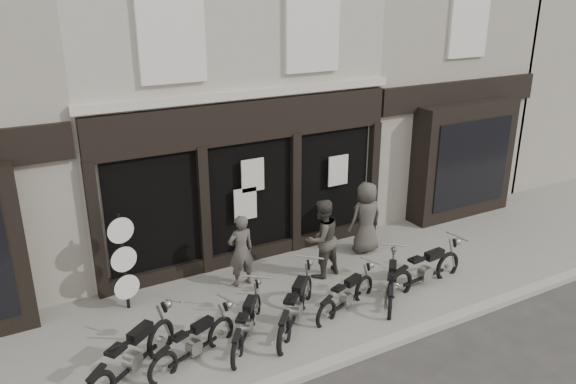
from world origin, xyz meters
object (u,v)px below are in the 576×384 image
motorcycle_1 (194,346)px  motorcycle_3 (296,309)px  motorcycle_5 (391,285)px  man_centre (322,238)px  motorcycle_2 (247,326)px  motorcycle_0 (133,360)px  motorcycle_6 (425,272)px  advert_sign_post (124,267)px  man_left (241,251)px  man_right (366,218)px  motorcycle_4 (346,298)px

motorcycle_1 → motorcycle_3: 2.08m
motorcycle_5 → man_centre: man_centre is taller
motorcycle_2 → man_centre: size_ratio=0.93×
motorcycle_0 → motorcycle_6: size_ratio=0.90×
motorcycle_1 → motorcycle_5: 4.31m
man_centre → advert_sign_post: 4.18m
man_left → motorcycle_1: bearing=45.8°
man_right → advert_sign_post: 5.71m
motorcycle_2 → advert_sign_post: size_ratio=0.77×
man_left → man_right: (3.31, 0.04, 0.07)m
motorcycle_1 → advert_sign_post: advert_sign_post is taller
motorcycle_2 → man_centre: (2.48, 1.39, 0.64)m
motorcycle_0 → motorcycle_4: motorcycle_0 is taller
man_left → motorcycle_0: bearing=32.2°
motorcycle_0 → man_right: 6.48m
motorcycle_1 → motorcycle_3: bearing=-19.4°
motorcycle_0 → motorcycle_4: size_ratio=1.09×
motorcycle_1 → advert_sign_post: 2.37m
motorcycle_1 → man_right: bearing=-0.2°
motorcycle_6 → advert_sign_post: (-5.86, 2.16, 0.64)m
motorcycle_1 → motorcycle_3: size_ratio=1.02×
man_left → motorcycle_2: bearing=66.5°
motorcycle_5 → advert_sign_post: 5.42m
advert_sign_post → motorcycle_3: bearing=-47.7°
motorcycle_0 → advert_sign_post: 2.26m
motorcycle_0 → motorcycle_4: (4.26, -0.01, -0.07)m
motorcycle_2 → motorcycle_5: (3.26, -0.10, -0.01)m
man_right → motorcycle_2: bearing=25.8°
motorcycle_0 → advert_sign_post: size_ratio=0.90×
motorcycle_0 → motorcycle_3: motorcycle_3 is taller
motorcycle_1 → motorcycle_2: (1.05, 0.09, 0.01)m
motorcycle_1 → man_centre: (3.53, 1.48, 0.65)m
man_centre → advert_sign_post: size_ratio=0.83×
man_left → advert_sign_post: (-2.39, 0.23, 0.13)m
motorcycle_1 → motorcycle_2: motorcycle_2 is taller
motorcycle_6 → advert_sign_post: 6.28m
man_centre → advert_sign_post: bearing=-19.0°
motorcycle_4 → advert_sign_post: 4.43m
man_centre → man_right: man_centre is taller
motorcycle_6 → man_right: size_ratio=1.24×
motorcycle_4 → motorcycle_5: 1.09m
motorcycle_2 → man_left: 2.09m
man_left → man_right: man_right is taller
motorcycle_4 → man_left: man_left is taller
motorcycle_4 → motorcycle_6: size_ratio=0.82×
motorcycle_2 → motorcycle_3: bearing=-51.4°
motorcycle_5 → motorcycle_0: bearing=130.0°
motorcycle_0 → motorcycle_4: 4.26m
motorcycle_4 → man_right: (1.89, 1.95, 0.64)m
motorcycle_1 → motorcycle_5: motorcycle_5 is taller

